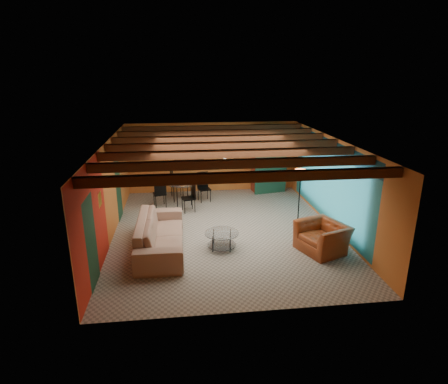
{
  "coord_description": "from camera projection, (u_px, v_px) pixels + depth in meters",
  "views": [
    {
      "loc": [
        -1.27,
        -10.23,
        4.55
      ],
      "look_at": [
        0.0,
        0.2,
        1.15
      ],
      "focal_mm": 30.05,
      "sensor_mm": 36.0,
      "label": 1
    }
  ],
  "objects": [
    {
      "name": "armchair",
      "position": [
        322.0,
        237.0,
        9.83
      ],
      "size": [
        1.41,
        1.5,
        0.78
      ],
      "primitive_type": "imported",
      "rotation": [
        0.0,
        0.0,
        -1.2
      ],
      "color": "maroon",
      "rests_on": "ground"
    },
    {
      "name": "painting",
      "position": [
        189.0,
        151.0,
        14.33
      ],
      "size": [
        1.05,
        0.03,
        0.65
      ],
      "primitive_type": "cube",
      "color": "black",
      "rests_on": "wall_back"
    },
    {
      "name": "armoire",
      "position": [
        269.0,
        164.0,
        14.62
      ],
      "size": [
        1.34,
        0.82,
        2.19
      ],
      "primitive_type": "cube",
      "rotation": [
        0.0,
        0.0,
        0.18
      ],
      "color": "maroon",
      "rests_on": "ground"
    },
    {
      "name": "ceiling_fan",
      "position": [
        225.0,
        153.0,
        10.48
      ],
      "size": [
        1.5,
        1.5,
        0.44
      ],
      "primitive_type": null,
      "color": "#472614",
      "rests_on": "ceiling"
    },
    {
      "name": "room",
      "position": [
        224.0,
        152.0,
        10.58
      ],
      "size": [
        6.52,
        8.01,
        2.71
      ],
      "color": "gray",
      "rests_on": "ground"
    },
    {
      "name": "sofa",
      "position": [
        160.0,
        234.0,
        9.93
      ],
      "size": [
        1.19,
        3.02,
        0.88
      ],
      "primitive_type": "imported",
      "rotation": [
        0.0,
        0.0,
        1.57
      ],
      "color": "#906D5D",
      "rests_on": "ground"
    },
    {
      "name": "floor_lamp",
      "position": [
        299.0,
        198.0,
        11.38
      ],
      "size": [
        0.38,
        0.38,
        1.77
      ],
      "primitive_type": null,
      "rotation": [
        0.0,
        0.0,
        0.07
      ],
      "color": "black",
      "rests_on": "ground"
    },
    {
      "name": "dining_table",
      "position": [
        182.0,
        189.0,
        13.32
      ],
      "size": [
        2.48,
        2.48,
        1.07
      ],
      "primitive_type": null,
      "rotation": [
        0.0,
        0.0,
        0.23
      ],
      "color": "white",
      "rests_on": "ground"
    },
    {
      "name": "coffee_table",
      "position": [
        222.0,
        240.0,
        10.02
      ],
      "size": [
        1.04,
        1.04,
        0.47
      ],
      "primitive_type": null,
      "rotation": [
        0.0,
        0.0,
        -0.15
      ],
      "color": "silver",
      "rests_on": "ground"
    },
    {
      "name": "potted_plant",
      "position": [
        270.0,
        130.0,
        14.21
      ],
      "size": [
        0.51,
        0.47,
        0.47
      ],
      "primitive_type": "imported",
      "rotation": [
        0.0,
        0.0,
        -0.25
      ],
      "color": "#26661E",
      "rests_on": "armoire"
    },
    {
      "name": "vase",
      "position": [
        182.0,
        172.0,
        13.12
      ],
      "size": [
        0.26,
        0.26,
        0.2
      ],
      "primitive_type": "imported",
      "rotation": [
        0.0,
        0.0,
        -0.42
      ],
      "color": "orange",
      "rests_on": "dining_table"
    }
  ]
}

